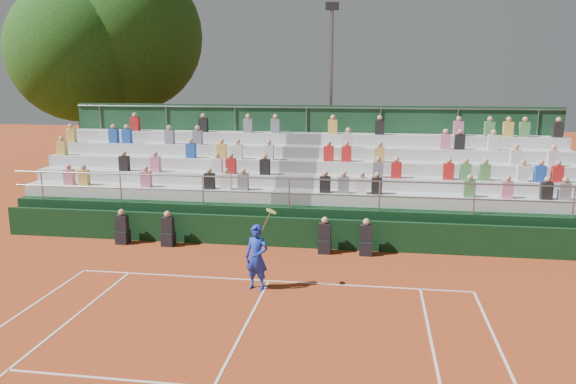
# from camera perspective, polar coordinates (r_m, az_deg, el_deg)

# --- Properties ---
(ground) EXTENTS (90.00, 90.00, 0.00)m
(ground) POSITION_cam_1_polar(r_m,az_deg,el_deg) (15.76, -1.95, -9.02)
(ground) COLOR #AA411C
(ground) RESTS_ON ground
(courtside_wall) EXTENTS (20.00, 0.15, 1.00)m
(courtside_wall) POSITION_cam_1_polar(r_m,az_deg,el_deg) (18.60, -0.14, -4.11)
(courtside_wall) COLOR black
(courtside_wall) RESTS_ON ground
(line_officials) EXTENTS (8.56, 0.40, 1.19)m
(line_officials) POSITION_cam_1_polar(r_m,az_deg,el_deg) (18.44, -4.65, -4.37)
(line_officials) COLOR black
(line_officials) RESTS_ON ground
(grandstand) EXTENTS (20.00, 5.20, 4.40)m
(grandstand) POSITION_cam_1_polar(r_m,az_deg,el_deg) (21.57, 1.23, -0.32)
(grandstand) COLOR black
(grandstand) RESTS_ON ground
(tennis_player) EXTENTS (0.89, 0.57, 2.22)m
(tennis_player) POSITION_cam_1_polar(r_m,az_deg,el_deg) (14.93, -3.19, -6.63)
(tennis_player) COLOR #1934BC
(tennis_player) RESTS_ON ground
(tree_west) EXTENTS (7.16, 7.16, 10.36)m
(tree_west) POSITION_cam_1_polar(r_m,az_deg,el_deg) (31.53, -20.50, 13.21)
(tree_west) COLOR #351F13
(tree_west) RESTS_ON ground
(tree_east) EXTENTS (7.99, 7.99, 11.63)m
(tree_east) POSITION_cam_1_polar(r_m,az_deg,el_deg) (32.20, -16.06, 14.97)
(tree_east) COLOR #351F13
(tree_east) RESTS_ON ground
(floodlight_mast) EXTENTS (0.60, 0.25, 8.87)m
(floodlight_mast) POSITION_cam_1_polar(r_m,az_deg,el_deg) (26.99, 4.40, 10.76)
(floodlight_mast) COLOR gray
(floodlight_mast) RESTS_ON ground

